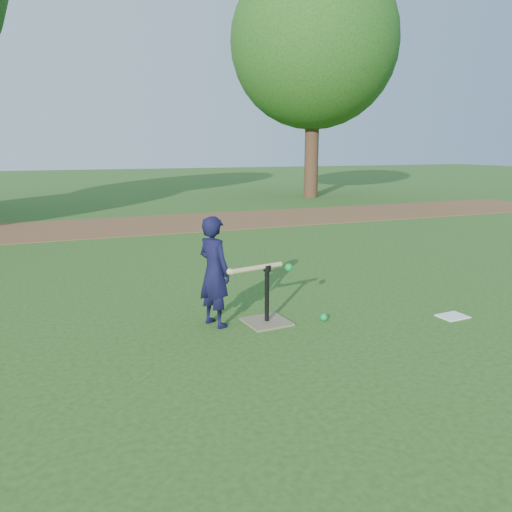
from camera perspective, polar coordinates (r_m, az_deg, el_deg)
name	(u,v)px	position (r m, az deg, el deg)	size (l,w,h in m)	color
ground	(300,327)	(5.12, 5.09, -8.10)	(80.00, 80.00, 0.00)	#285116
dirt_strip	(157,224)	(12.11, -11.21, 3.61)	(24.00, 3.00, 0.01)	brown
child	(214,272)	(5.02, -4.80, -1.80)	(0.41, 0.27, 1.13)	black
wiffle_ball_ground	(324,317)	(5.31, 7.77, -6.95)	(0.08, 0.08, 0.08)	#0D9633
clipboard	(453,316)	(5.80, 21.55, -6.43)	(0.30, 0.23, 0.01)	white
batting_tee	(267,313)	(5.19, 1.24, -6.49)	(0.46, 0.46, 0.61)	#7C6C4E
swing_action	(261,268)	(4.99, 0.56, -1.40)	(0.69, 0.20, 0.08)	tan
tree_right	(314,44)	(18.78, 6.65, 22.96)	(5.80, 5.80, 8.21)	#382316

